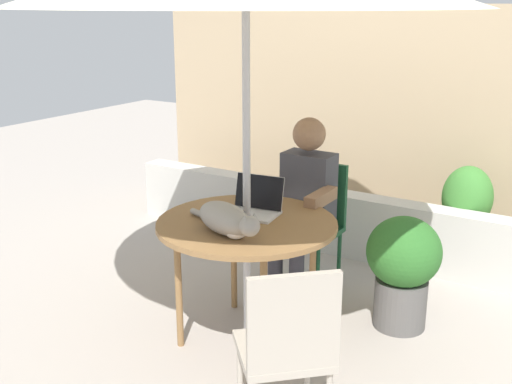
# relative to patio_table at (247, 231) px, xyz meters

# --- Properties ---
(ground_plane) EXTENTS (14.00, 14.00, 0.00)m
(ground_plane) POSITION_rel_patio_table_xyz_m (0.00, 0.00, -0.69)
(ground_plane) COLOR #ADA399
(fence_back) EXTENTS (4.58, 0.08, 1.94)m
(fence_back) POSITION_rel_patio_table_xyz_m (0.00, 2.25, 0.28)
(fence_back) COLOR tan
(fence_back) RESTS_ON ground
(planter_wall_low) EXTENTS (4.12, 0.20, 0.50)m
(planter_wall_low) POSITION_rel_patio_table_xyz_m (0.00, 1.54, -0.44)
(planter_wall_low) COLOR beige
(planter_wall_low) RESTS_ON ground
(patio_table) EXTENTS (1.04, 1.04, 0.75)m
(patio_table) POSITION_rel_patio_table_xyz_m (0.00, 0.00, 0.00)
(patio_table) COLOR olive
(patio_table) RESTS_ON ground
(chair_occupied) EXTENTS (0.40, 0.40, 0.89)m
(chair_occupied) POSITION_rel_patio_table_xyz_m (0.00, 0.86, -0.16)
(chair_occupied) COLOR #194C2D
(chair_occupied) RESTS_ON ground
(chair_empty) EXTENTS (0.57, 0.57, 0.89)m
(chair_empty) POSITION_rel_patio_table_xyz_m (0.67, -0.71, -0.16)
(chair_empty) COLOR #B2A899
(chair_empty) RESTS_ON ground
(person_seated) EXTENTS (0.48, 0.48, 1.23)m
(person_seated) POSITION_rel_patio_table_xyz_m (0.00, 0.70, 0.01)
(person_seated) COLOR #3F3F47
(person_seated) RESTS_ON ground
(laptop) EXTENTS (0.33, 0.29, 0.21)m
(laptop) POSITION_rel_patio_table_xyz_m (-0.04, 0.16, 0.12)
(laptop) COLOR silver
(laptop) RESTS_ON patio_table
(cat) EXTENTS (0.61, 0.33, 0.17)m
(cat) POSITION_rel_patio_table_xyz_m (0.02, -0.23, 0.14)
(cat) COLOR gray
(cat) RESTS_ON patio_table
(potted_plant_near_fence) EXTENTS (0.38, 0.38, 0.78)m
(potted_plant_near_fence) POSITION_rel_patio_table_xyz_m (0.82, 1.81, -0.25)
(potted_plant_near_fence) COLOR #595654
(potted_plant_near_fence) RESTS_ON ground
(potted_plant_by_chair) EXTENTS (0.46, 0.46, 0.72)m
(potted_plant_by_chair) POSITION_rel_patio_table_xyz_m (0.73, 0.63, -0.28)
(potted_plant_by_chair) COLOR #595654
(potted_plant_by_chair) RESTS_ON ground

